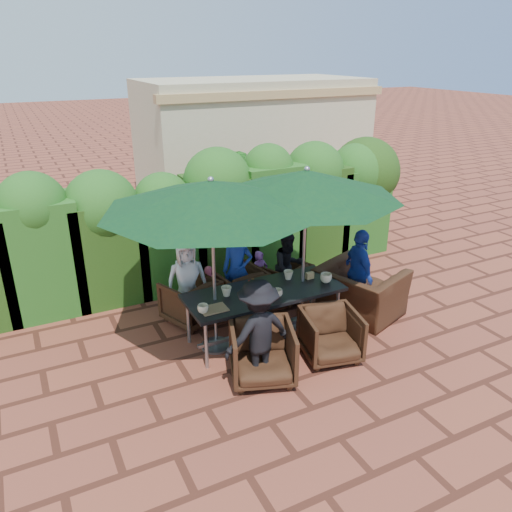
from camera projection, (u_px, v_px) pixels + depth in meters
name	position (u px, v px, depth m)	size (l,w,h in m)	color
ground	(250.00, 340.00, 7.25)	(80.00, 80.00, 0.00)	brown
dining_table	(264.00, 296.00, 7.09)	(2.26, 0.90, 0.75)	black
umbrella_left	(211.00, 196.00, 6.25)	(2.85, 2.85, 2.46)	gray
umbrella_right	(306.00, 184.00, 6.80)	(2.63, 2.63, 2.46)	gray
chair_far_left	(191.00, 299.00, 7.65)	(0.73, 0.68, 0.75)	black
chair_far_mid	(239.00, 287.00, 8.01)	(0.73, 0.69, 0.76)	black
chair_far_right	(286.00, 279.00, 8.36)	(0.67, 0.63, 0.69)	black
chair_near_left	(262.00, 350.00, 6.28)	(0.79, 0.74, 0.81)	black
chair_near_right	(331.00, 333.00, 6.72)	(0.73, 0.69, 0.75)	black
chair_end_right	(361.00, 284.00, 7.77)	(1.20, 0.78, 1.05)	black
adult_far_left	(187.00, 280.00, 7.62)	(0.64, 0.38, 1.30)	silver
adult_far_mid	(237.00, 270.00, 7.94)	(0.48, 0.39, 1.33)	#1D39A0
adult_far_right	(288.00, 267.00, 8.19)	(0.58, 0.35, 1.20)	black
adult_near_left	(258.00, 332.00, 6.13)	(0.89, 0.41, 1.39)	black
adult_end_right	(359.00, 272.00, 7.78)	(0.82, 0.41, 1.39)	#1D39A0
child_left	(210.00, 290.00, 7.88)	(0.28, 0.23, 0.79)	#C2445F
child_right	(260.00, 275.00, 8.31)	(0.31, 0.25, 0.85)	#9E4EAA
pedestrian_a	(238.00, 193.00, 11.11)	(1.77, 0.63, 1.90)	#2E8C26
pedestrian_b	(257.00, 191.00, 11.66)	(0.80, 0.49, 1.68)	#C2445F
pedestrian_c	(297.00, 188.00, 11.94)	(1.08, 0.50, 1.69)	gray
cup_a	(203.00, 309.00, 6.45)	(0.15, 0.15, 0.12)	beige
cup_b	(226.00, 291.00, 6.89)	(0.15, 0.15, 0.14)	beige
cup_c	(277.00, 293.00, 6.86)	(0.15, 0.15, 0.12)	beige
cup_d	(288.00, 275.00, 7.40)	(0.14, 0.14, 0.13)	beige
cup_e	(326.00, 278.00, 7.29)	(0.17, 0.17, 0.14)	beige
ketchup_bottle	(250.00, 286.00, 7.01)	(0.04, 0.04, 0.17)	#B20C0A
sauce_bottle	(253.00, 284.00, 7.06)	(0.04, 0.04, 0.17)	#4C230C
serving_tray	(214.00, 309.00, 6.54)	(0.35, 0.25, 0.02)	#926C46
number_block_left	(248.00, 292.00, 6.92)	(0.12, 0.06, 0.10)	tan
number_block_right	(310.00, 275.00, 7.42)	(0.12, 0.06, 0.10)	tan
hedge_wall	(183.00, 213.00, 8.61)	(9.10, 1.60, 2.40)	#19350E
building	(253.00, 139.00, 13.86)	(6.20, 3.08, 3.20)	#C5B793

